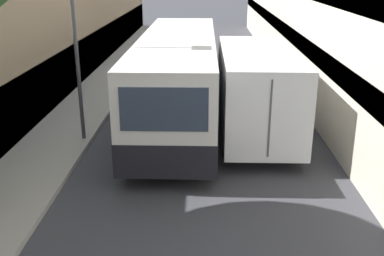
# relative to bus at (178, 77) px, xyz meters

# --- Properties ---
(ground_plane) EXTENTS (150.00, 150.00, 0.00)m
(ground_plane) POSITION_rel_bus_xyz_m (0.80, -2.45, -1.65)
(ground_plane) COLOR #38383D
(sidewalk_left) EXTENTS (2.24, 60.00, 0.15)m
(sidewalk_left) POSITION_rel_bus_xyz_m (-3.84, -2.45, -1.58)
(sidewalk_left) COLOR #9E998E
(sidewalk_left) RESTS_ON ground_plane
(bus) EXTENTS (2.61, 11.55, 3.12)m
(bus) POSITION_rel_bus_xyz_m (0.00, 0.00, 0.00)
(bus) COLOR silver
(bus) RESTS_ON ground_plane
(box_truck) EXTENTS (2.32, 8.66, 2.91)m
(box_truck) POSITION_rel_bus_xyz_m (2.67, -0.55, -0.07)
(box_truck) COLOR silver
(box_truck) RESTS_ON ground_plane
(panel_van) EXTENTS (1.88, 4.09, 1.80)m
(panel_van) POSITION_rel_bus_xyz_m (-0.32, 11.10, -0.64)
(panel_van) COLOR navy
(panel_van) RESTS_ON ground_plane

